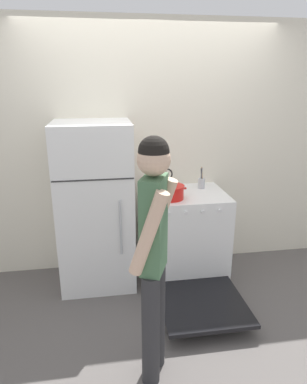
# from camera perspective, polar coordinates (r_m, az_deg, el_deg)

# --- Properties ---
(ground_plane) EXTENTS (14.00, 14.00, 0.00)m
(ground_plane) POSITION_cam_1_polar(r_m,az_deg,el_deg) (4.00, -0.41, -11.32)
(ground_plane) COLOR #5B5654
(wall_back) EXTENTS (10.00, 0.06, 2.55)m
(wall_back) POSITION_cam_1_polar(r_m,az_deg,el_deg) (3.58, -0.52, 6.97)
(wall_back) COLOR silver
(wall_back) RESTS_ON ground_plane
(refrigerator) EXTENTS (0.71, 0.64, 1.62)m
(refrigerator) POSITION_cam_1_polar(r_m,az_deg,el_deg) (3.35, -9.63, -2.41)
(refrigerator) COLOR white
(refrigerator) RESTS_ON ground_plane
(stove_range) EXTENTS (0.80, 1.38, 0.91)m
(stove_range) POSITION_cam_1_polar(r_m,az_deg,el_deg) (3.53, 5.33, -7.44)
(stove_range) COLOR white
(stove_range) RESTS_ON ground_plane
(dutch_oven_pot) EXTENTS (0.30, 0.26, 0.16)m
(dutch_oven_pot) POSITION_cam_1_polar(r_m,az_deg,el_deg) (3.21, 2.88, 0.01)
(dutch_oven_pot) COLOR red
(dutch_oven_pot) RESTS_ON stove_range
(tea_kettle) EXTENTS (0.19, 0.15, 0.23)m
(tea_kettle) POSITION_cam_1_polar(r_m,az_deg,el_deg) (3.46, 2.24, 1.45)
(tea_kettle) COLOR silver
(tea_kettle) RESTS_ON stove_range
(utensil_jar) EXTENTS (0.07, 0.07, 0.22)m
(utensil_jar) POSITION_cam_1_polar(r_m,az_deg,el_deg) (3.55, 8.01, 1.62)
(utensil_jar) COLOR #B7BABF
(utensil_jar) RESTS_ON stove_range
(person) EXTENTS (0.36, 0.41, 1.68)m
(person) POSITION_cam_1_polar(r_m,az_deg,el_deg) (2.17, 0.03, -9.74)
(person) COLOR #2D2D30
(person) RESTS_ON ground_plane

